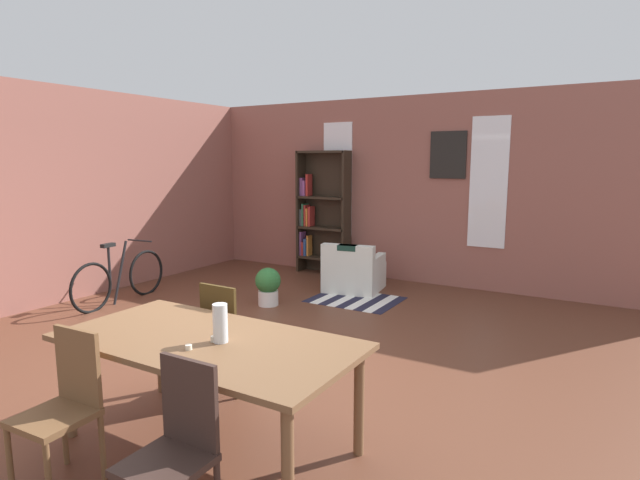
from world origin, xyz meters
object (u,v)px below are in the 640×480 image
(vase_on_table, at_px, (220,323))
(dining_chair_near_right, at_px, (175,447))
(dining_table, at_px, (207,349))
(armchair_white, at_px, (353,273))
(dining_chair_near_left, at_px, (64,403))
(bookshelf_tall, at_px, (321,213))
(dining_chair_far_left, at_px, (228,332))
(bicycle_second, at_px, (120,279))
(potted_plant_by_shelf, at_px, (268,285))

(vase_on_table, distance_m, dining_chair_near_right, 0.92)
(dining_table, height_order, dining_chair_near_right, dining_chair_near_right)
(vase_on_table, distance_m, armchair_white, 4.57)
(armchair_white, bearing_deg, dining_chair_near_left, -83.13)
(dining_table, distance_m, bookshelf_tall, 5.66)
(dining_chair_far_left, height_order, armchair_white, dining_chair_far_left)
(dining_chair_near_left, bearing_deg, vase_on_table, 51.42)
(dining_chair_near_left, bearing_deg, bicycle_second, 137.59)
(dining_chair_near_right, bearing_deg, bookshelf_tall, 113.93)
(dining_chair_near_right, xyz_separation_m, bookshelf_tall, (-2.65, 5.96, 0.56))
(bookshelf_tall, bearing_deg, potted_plant_by_shelf, -78.49)
(dining_chair_near_left, distance_m, potted_plant_by_shelf, 4.00)
(armchair_white, relative_size, potted_plant_by_shelf, 1.74)
(dining_table, bearing_deg, bookshelf_tall, 112.66)
(bookshelf_tall, xyz_separation_m, armchair_white, (1.08, -0.85, -0.79))
(dining_chair_near_right, bearing_deg, vase_on_table, 114.73)
(bookshelf_tall, height_order, potted_plant_by_shelf, bookshelf_tall)
(vase_on_table, bearing_deg, bookshelf_tall, 113.81)
(bicycle_second, relative_size, potted_plant_by_shelf, 3.21)
(dining_table, relative_size, potted_plant_by_shelf, 3.99)
(dining_table, distance_m, dining_chair_near_right, 0.91)
(dining_table, distance_m, armchair_white, 4.52)
(potted_plant_by_shelf, bearing_deg, bookshelf_tall, 101.51)
(dining_chair_far_left, bearing_deg, vase_on_table, -51.54)
(dining_table, distance_m, potted_plant_by_shelf, 3.53)
(dining_table, height_order, dining_chair_near_left, dining_chair_near_left)
(dining_chair_near_right, bearing_deg, armchair_white, 106.97)
(armchair_white, bearing_deg, bookshelf_tall, 141.97)
(dining_table, height_order, bicycle_second, bicycle_second)
(bookshelf_tall, bearing_deg, dining_chair_near_left, -74.08)
(dining_chair_near_right, height_order, bookshelf_tall, bookshelf_tall)
(bookshelf_tall, xyz_separation_m, bicycle_second, (-1.43, -3.10, -0.73))
(bookshelf_tall, bearing_deg, bicycle_second, -114.72)
(vase_on_table, bearing_deg, potted_plant_by_shelf, 121.42)
(dining_chair_far_left, relative_size, dining_chair_near_right, 1.00)
(dining_table, xyz_separation_m, potted_plant_by_shelf, (-1.73, 3.04, -0.42))
(dining_table, height_order, dining_chair_far_left, dining_chair_far_left)
(dining_table, relative_size, vase_on_table, 8.03)
(bookshelf_tall, distance_m, potted_plant_by_shelf, 2.35)
(dining_chair_far_left, distance_m, dining_chair_near_right, 1.77)
(dining_table, bearing_deg, dining_chair_near_left, -122.30)
(armchair_white, height_order, potted_plant_by_shelf, armchair_white)
(vase_on_table, height_order, dining_chair_far_left, vase_on_table)
(bicycle_second, bearing_deg, bookshelf_tall, 65.28)
(armchair_white, distance_m, potted_plant_by_shelf, 1.47)
(bicycle_second, xyz_separation_m, potted_plant_by_shelf, (1.87, 0.93, -0.06))
(bicycle_second, bearing_deg, dining_chair_near_right, -35.05)
(dining_chair_near_left, bearing_deg, armchair_white, 96.87)
(dining_chair_near_left, height_order, bicycle_second, dining_chair_near_left)
(dining_table, height_order, armchair_white, dining_table)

